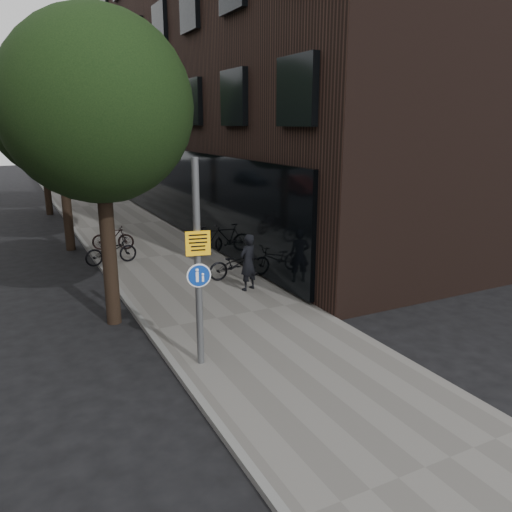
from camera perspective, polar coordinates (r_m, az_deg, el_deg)
ground at (r=10.33m, az=4.14°, el=-13.65°), size 120.00×120.00×0.00m
sidewalk at (r=19.07m, az=-10.77°, el=-0.15°), size 4.50×60.00×0.12m
curb_edge at (r=18.60m, az=-17.43°, el=-0.94°), size 0.15×60.00×0.13m
building_right_dark_brick at (r=32.81m, az=-3.05°, el=22.04°), size 12.00×40.00×18.00m
street_tree_near at (r=12.58m, az=-17.37°, el=15.07°), size 4.40×4.40×7.50m
street_tree_mid at (r=21.00m, az=-21.52°, el=14.43°), size 5.00×5.00×7.80m
street_tree_far at (r=29.97m, az=-23.36°, el=14.11°), size 5.00×5.00×7.80m
signpost at (r=9.90m, az=-6.65°, el=-0.96°), size 0.48×0.14×4.21m
pedestrian at (r=14.71m, az=-0.93°, el=-0.72°), size 0.72×0.60×1.69m
parked_bike_facade_near at (r=15.90m, az=-2.32°, el=-0.90°), size 1.84×0.70×0.96m
parked_bike_facade_far at (r=18.87m, az=-5.29°, el=1.81°), size 1.89×0.77×1.10m
parked_bike_curb_near at (r=18.25m, az=-16.25°, el=0.58°), size 1.88×0.83×0.96m
parked_bike_curb_far at (r=20.29m, az=-16.05°, el=2.02°), size 1.67×0.99×0.97m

